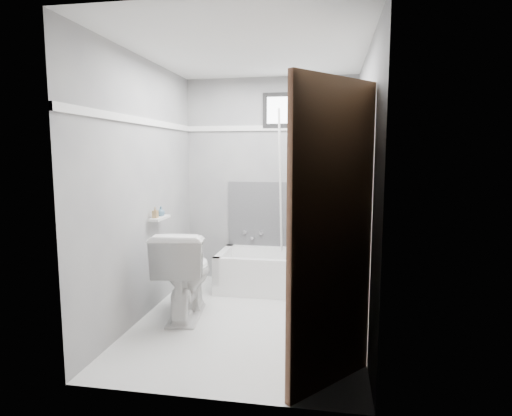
% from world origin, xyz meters
% --- Properties ---
extents(floor, '(2.60, 2.60, 0.00)m').
position_xyz_m(floor, '(0.00, 0.00, 0.00)').
color(floor, white).
rests_on(floor, ground).
extents(ceiling, '(2.60, 2.60, 0.00)m').
position_xyz_m(ceiling, '(0.00, 0.00, 2.40)').
color(ceiling, silver).
rests_on(ceiling, floor).
extents(wall_back, '(2.00, 0.02, 2.40)m').
position_xyz_m(wall_back, '(0.00, 1.30, 1.20)').
color(wall_back, slate).
rests_on(wall_back, floor).
extents(wall_front, '(2.00, 0.02, 2.40)m').
position_xyz_m(wall_front, '(0.00, -1.30, 1.20)').
color(wall_front, slate).
rests_on(wall_front, floor).
extents(wall_left, '(0.02, 2.60, 2.40)m').
position_xyz_m(wall_left, '(-1.00, 0.00, 1.20)').
color(wall_left, slate).
rests_on(wall_left, floor).
extents(wall_right, '(0.02, 2.60, 2.40)m').
position_xyz_m(wall_right, '(1.00, 0.00, 1.20)').
color(wall_right, slate).
rests_on(wall_right, floor).
extents(bathtub, '(1.50, 0.70, 0.42)m').
position_xyz_m(bathtub, '(0.23, 0.93, 0.21)').
color(bathtub, white).
rests_on(bathtub, floor).
extents(office_chair, '(0.58, 0.58, 0.95)m').
position_xyz_m(office_chair, '(0.70, 0.98, 0.60)').
color(office_chair, slate).
rests_on(office_chair, bathtub).
extents(toilet, '(0.57, 0.89, 0.82)m').
position_xyz_m(toilet, '(-0.62, 0.01, 0.41)').
color(toilet, white).
rests_on(toilet, floor).
extents(door, '(0.78, 0.78, 2.00)m').
position_xyz_m(door, '(0.98, -1.28, 1.00)').
color(door, brown).
rests_on(door, floor).
extents(window, '(0.66, 0.04, 0.40)m').
position_xyz_m(window, '(0.25, 1.29, 2.02)').
color(window, black).
rests_on(window, wall_back).
extents(backerboard, '(1.50, 0.02, 0.78)m').
position_xyz_m(backerboard, '(0.25, 1.29, 0.80)').
color(backerboard, '#4C4C4F').
rests_on(backerboard, wall_back).
extents(trim_back, '(2.00, 0.02, 0.06)m').
position_xyz_m(trim_back, '(0.00, 1.29, 1.82)').
color(trim_back, white).
rests_on(trim_back, wall_back).
extents(trim_left, '(0.02, 2.60, 0.06)m').
position_xyz_m(trim_left, '(-0.99, 0.00, 1.82)').
color(trim_left, white).
rests_on(trim_left, wall_left).
extents(pole, '(0.02, 0.45, 1.91)m').
position_xyz_m(pole, '(0.16, 1.06, 1.05)').
color(pole, white).
rests_on(pole, bathtub).
extents(shelf, '(0.10, 0.32, 0.02)m').
position_xyz_m(shelf, '(-0.93, 0.19, 0.90)').
color(shelf, silver).
rests_on(shelf, wall_left).
extents(soap_bottle_a, '(0.05, 0.05, 0.11)m').
position_xyz_m(soap_bottle_a, '(-0.94, 0.11, 0.97)').
color(soap_bottle_a, '#98794C').
rests_on(soap_bottle_a, shelf).
extents(soap_bottle_b, '(0.10, 0.10, 0.10)m').
position_xyz_m(soap_bottle_b, '(-0.94, 0.25, 0.96)').
color(soap_bottle_b, slate).
rests_on(soap_bottle_b, shelf).
extents(faucet, '(0.26, 0.10, 0.16)m').
position_xyz_m(faucet, '(-0.20, 1.27, 0.55)').
color(faucet, silver).
rests_on(faucet, wall_back).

